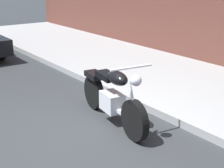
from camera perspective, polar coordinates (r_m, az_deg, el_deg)
ground_plane at (r=5.46m, az=-4.96°, el=-8.71°), size 60.00×60.00×0.00m
sidewalk at (r=7.43m, az=16.24°, el=-1.31°), size 22.34×3.38×0.14m
motorcycle at (r=5.74m, az=0.04°, el=-2.10°), size 2.11×0.74×1.15m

